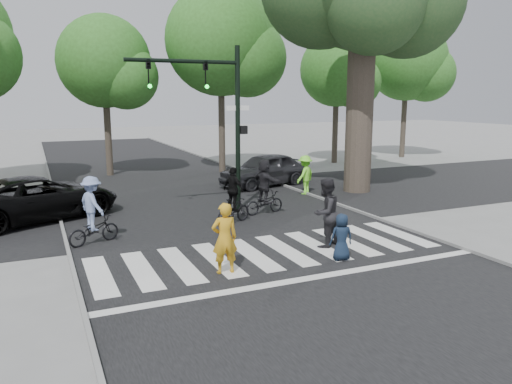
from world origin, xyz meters
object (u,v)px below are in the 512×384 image
at_px(pedestrian_adult, 325,213).
at_px(car_grey, 265,170).
at_px(pedestrian_child, 341,237).
at_px(cyclist_right, 264,190).
at_px(traffic_signal, 216,105).
at_px(car_suv, 38,198).
at_px(pedestrian_woman, 225,238).
at_px(cyclist_mid, 233,201).
at_px(cyclist_left, 93,215).

height_order(pedestrian_adult, car_grey, pedestrian_adult).
height_order(pedestrian_child, cyclist_right, cyclist_right).
bearing_deg(pedestrian_child, pedestrian_adult, -90.93).
height_order(traffic_signal, car_grey, traffic_signal).
bearing_deg(car_suv, pedestrian_adult, -156.87).
bearing_deg(pedestrian_woman, car_suv, -57.96).
bearing_deg(cyclist_mid, pedestrian_child, -76.38).
bearing_deg(cyclist_left, cyclist_right, 12.85).
relative_size(cyclist_left, car_suv, 0.36).
relative_size(cyclist_mid, car_grey, 0.42).
relative_size(pedestrian_child, cyclist_mid, 0.65).
relative_size(traffic_signal, cyclist_left, 3.02).
bearing_deg(cyclist_left, pedestrian_child, -36.11).
relative_size(traffic_signal, cyclist_mid, 3.13).
relative_size(pedestrian_woman, pedestrian_child, 1.40).
bearing_deg(cyclist_right, cyclist_left, -167.15).
xyz_separation_m(traffic_signal, pedestrian_woman, (-2.04, -6.23, -3.03)).
distance_m(cyclist_mid, car_suv, 6.82).
bearing_deg(cyclist_right, pedestrian_adult, -91.62).
xyz_separation_m(cyclist_left, cyclist_right, (6.11, 1.39, 0.03)).
xyz_separation_m(pedestrian_child, car_suv, (-7.13, 8.00, 0.14)).
distance_m(cyclist_mid, car_grey, 7.31).
xyz_separation_m(pedestrian_woman, pedestrian_adult, (3.38, 0.90, 0.11)).
distance_m(pedestrian_adult, cyclist_mid, 3.78).
relative_size(pedestrian_child, car_suv, 0.23).
xyz_separation_m(pedestrian_adult, cyclist_right, (0.12, 4.34, -0.09)).
bearing_deg(cyclist_right, car_grey, 64.75).
height_order(car_suv, car_grey, car_grey).
bearing_deg(traffic_signal, pedestrian_woman, -108.12).
bearing_deg(pedestrian_woman, car_grey, -115.32).
relative_size(traffic_signal, car_suv, 1.09).
bearing_deg(car_grey, cyclist_left, -66.95).
height_order(pedestrian_woman, cyclist_left, cyclist_left).
bearing_deg(car_grey, car_suv, -88.90).
distance_m(pedestrian_woman, pedestrian_child, 3.14).
distance_m(cyclist_mid, cyclist_right, 1.75).
relative_size(pedestrian_woman, cyclist_left, 0.88).
xyz_separation_m(cyclist_right, car_grey, (2.48, 5.26, -0.11)).
bearing_deg(car_grey, pedestrian_adult, -29.90).
relative_size(cyclist_mid, cyclist_right, 0.96).
height_order(pedestrian_child, car_grey, car_grey).
bearing_deg(car_suv, cyclist_mid, -143.08).
bearing_deg(pedestrian_child, cyclist_right, -82.69).
bearing_deg(cyclist_left, pedestrian_woman, -55.79).
bearing_deg(pedestrian_child, traffic_signal, -69.39).
bearing_deg(pedestrian_adult, car_suv, -67.09).
bearing_deg(pedestrian_adult, pedestrian_woman, -9.79).
distance_m(pedestrian_woman, cyclist_mid, 4.81).
bearing_deg(car_grey, traffic_signal, -57.49).
bearing_deg(traffic_signal, car_grey, 47.22).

